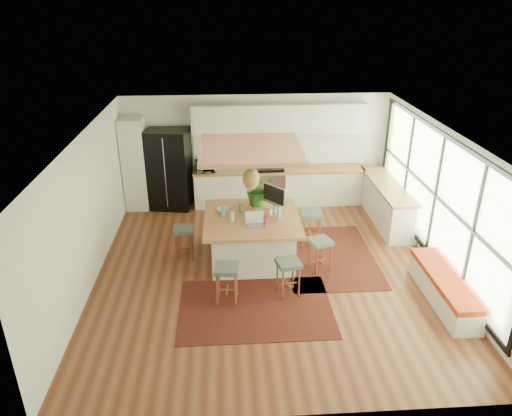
{
  "coord_description": "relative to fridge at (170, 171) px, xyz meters",
  "views": [
    {
      "loc": [
        -0.75,
        -7.89,
        4.93
      ],
      "look_at": [
        -0.2,
        0.5,
        1.1
      ],
      "focal_mm": 33.46,
      "sensor_mm": 36.0,
      "label": 1
    }
  ],
  "objects": [
    {
      "name": "island_plant",
      "position": [
        2.01,
        -2.13,
        0.28
      ],
      "size": [
        0.75,
        0.8,
        0.55
      ],
      "primitive_type": "imported",
      "rotation": [
        0.0,
        0.0,
        0.17
      ],
      "color": "#1E4C19",
      "rests_on": "island"
    },
    {
      "name": "window_wall",
      "position": [
        5.35,
        -3.18,
        0.47
      ],
      "size": [
        0.1,
        6.2,
        2.6
      ],
      "primitive_type": null,
      "color": "black",
      "rests_on": "wall_right"
    },
    {
      "name": "stool_left_side",
      "position": [
        0.5,
        -2.59,
        -0.57
      ],
      "size": [
        0.41,
        0.41,
        0.68
      ],
      "primitive_type": null,
      "rotation": [
        0.0,
        0.0,
        -1.55
      ],
      "color": "#474E4E",
      "rests_on": "floor"
    },
    {
      "name": "right_counter_base",
      "position": [
        5.06,
        -1.18,
        -0.49
      ],
      "size": [
        0.6,
        2.5,
        0.88
      ],
      "primitive_type": "cube",
      "color": "silver",
      "rests_on": "floor"
    },
    {
      "name": "rug_right",
      "position": [
        3.42,
        -2.74,
        -0.92
      ],
      "size": [
        1.8,
        2.6,
        0.01
      ],
      "primitive_type": "cube",
      "color": "black",
      "rests_on": "floor"
    },
    {
      "name": "island_bottle_2",
      "position": [
        2.1,
        -3.03,
        0.1
      ],
      "size": [
        0.07,
        0.07,
        0.19
      ],
      "primitive_type": "cylinder",
      "color": "#9E343B",
      "rests_on": "island"
    },
    {
      "name": "backsplash",
      "position": [
        2.68,
        0.3,
        0.43
      ],
      "size": [
        4.2,
        0.02,
        0.8
      ],
      "primitive_type": "cube",
      "color": "white",
      "rests_on": "wall_back"
    },
    {
      "name": "monitor",
      "position": [
        2.3,
        -2.49,
        0.26
      ],
      "size": [
        0.55,
        0.6,
        0.56
      ],
      "primitive_type": null,
      "rotation": [
        0.0,
        0.0,
        -0.88
      ],
      "color": "#A5A5AA",
      "rests_on": "island"
    },
    {
      "name": "wall_front",
      "position": [
        2.13,
        -6.68,
        0.42
      ],
      "size": [
        6.5,
        0.0,
        6.5
      ],
      "primitive_type": "plane",
      "rotation": [
        -1.57,
        0.0,
        0.0
      ],
      "color": "silver",
      "rests_on": "ground"
    },
    {
      "name": "wall_back",
      "position": [
        2.13,
        0.32,
        0.42
      ],
      "size": [
        6.5,
        0.0,
        6.5
      ],
      "primitive_type": "plane",
      "rotation": [
        1.57,
        0.0,
        0.0
      ],
      "color": "silver",
      "rests_on": "ground"
    },
    {
      "name": "stool_right_front",
      "position": [
        3.12,
        -3.24,
        -0.57
      ],
      "size": [
        0.5,
        0.5,
        0.66
      ],
      "primitive_type": null,
      "rotation": [
        0.0,
        0.0,
        1.9
      ],
      "color": "#474E4E",
      "rests_on": "floor"
    },
    {
      "name": "island_bottle_3",
      "position": [
        2.2,
        -2.68,
        0.1
      ],
      "size": [
        0.07,
        0.07,
        0.19
      ],
      "primitive_type": "cylinder",
      "color": "silver",
      "rests_on": "island"
    },
    {
      "name": "upper_cabinets",
      "position": [
        2.68,
        0.14,
        1.22
      ],
      "size": [
        4.2,
        0.34,
        0.7
      ],
      "primitive_type": "cube",
      "color": "silver",
      "rests_on": "wall_back"
    },
    {
      "name": "stool_near_right",
      "position": [
        2.41,
        -4.0,
        -0.57
      ],
      "size": [
        0.47,
        0.47,
        0.67
      ],
      "primitive_type": null,
      "rotation": [
        0.0,
        0.0,
        0.21
      ],
      "color": "#474E4E",
      "rests_on": "floor"
    },
    {
      "name": "island_bottle_4",
      "position": [
        1.65,
        -2.48,
        0.1
      ],
      "size": [
        0.07,
        0.07,
        0.19
      ],
      "primitive_type": "cylinder",
      "color": "#506F42",
      "rests_on": "island"
    },
    {
      "name": "microwave",
      "position": [
        0.88,
        -0.05,
        0.17
      ],
      "size": [
        0.52,
        0.32,
        0.33
      ],
      "primitive_type": "imported",
      "rotation": [
        0.0,
        0.0,
        0.11
      ],
      "color": "#A5A5AA",
      "rests_on": "back_counter_top"
    },
    {
      "name": "island",
      "position": [
        1.85,
        -2.73,
        -0.46
      ],
      "size": [
        1.85,
        1.85,
        0.93
      ],
      "primitive_type": null,
      "color": "#9F5B38",
      "rests_on": "floor"
    },
    {
      "name": "floor",
      "position": [
        2.13,
        -3.18,
        -0.93
      ],
      "size": [
        7.0,
        7.0,
        0.0
      ],
      "primitive_type": "plane",
      "color": "#5A2919",
      "rests_on": "ground"
    },
    {
      "name": "wall_left",
      "position": [
        -1.12,
        -3.18,
        0.42
      ],
      "size": [
        0.0,
        7.0,
        7.0
      ],
      "primitive_type": "plane",
      "rotation": [
        1.57,
        0.0,
        1.57
      ],
      "color": "silver",
      "rests_on": "ground"
    },
    {
      "name": "wall_right",
      "position": [
        5.38,
        -3.18,
        0.42
      ],
      "size": [
        0.0,
        7.0,
        7.0
      ],
      "primitive_type": "plane",
      "rotation": [
        1.57,
        0.0,
        -1.57
      ],
      "color": "silver",
      "rests_on": "ground"
    },
    {
      "name": "island_bowl",
      "position": [
        1.29,
        -2.41,
        0.03
      ],
      "size": [
        0.27,
        0.27,
        0.06
      ],
      "primitive_type": "imported",
      "rotation": [
        0.0,
        0.0,
        0.15
      ],
      "color": "silver",
      "rests_on": "island"
    },
    {
      "name": "stool_near_left",
      "position": [
        1.34,
        -4.13,
        -0.57
      ],
      "size": [
        0.44,
        0.44,
        0.68
      ],
      "primitive_type": null,
      "rotation": [
        0.0,
        0.0,
        -0.08
      ],
      "color": "#474E4E",
      "rests_on": "floor"
    },
    {
      "name": "fridge",
      "position": [
        0.0,
        0.0,
        0.0
      ],
      "size": [
        1.09,
        0.91,
        1.97
      ],
      "primitive_type": null,
      "rotation": [
        0.0,
        0.0,
        -0.16
      ],
      "color": "black",
      "rests_on": "floor"
    },
    {
      "name": "back_counter_base",
      "position": [
        2.68,
        -0.0,
        -0.49
      ],
      "size": [
        4.2,
        0.6,
        0.88
      ],
      "primitive_type": "cube",
      "color": "silver",
      "rests_on": "floor"
    },
    {
      "name": "range",
      "position": [
        2.43,
        -0.0,
        -0.43
      ],
      "size": [
        0.76,
        0.62,
        1.0
      ],
      "primitive_type": null,
      "color": "#A5A5AA",
      "rests_on": "floor"
    },
    {
      "name": "back_counter_top",
      "position": [
        2.68,
        -0.0,
        -0.03
      ],
      "size": [
        4.24,
        0.64,
        0.05
      ],
      "primitive_type": "cube",
      "color": "#9F5B38",
      "rests_on": "back_counter_base"
    },
    {
      "name": "rug_near",
      "position": [
        1.81,
        -4.39,
        -0.92
      ],
      "size": [
        2.6,
        1.8,
        0.01
      ],
      "primitive_type": "cube",
      "color": "black",
      "rests_on": "floor"
    },
    {
      "name": "ceiling_panel",
      "position": [
        1.83,
        -2.78,
        1.12
      ],
      "size": [
        1.86,
        1.86,
        0.8
      ],
      "primitive_type": null,
      "color": "#9F5B38",
      "rests_on": "ceiling"
    },
    {
      "name": "ceiling",
      "position": [
        2.13,
        -3.18,
        1.78
      ],
      "size": [
        7.0,
        7.0,
        0.0
      ],
      "primitive_type": "plane",
      "rotation": [
        3.14,
        0.0,
        0.0
      ],
      "color": "white",
      "rests_on": "ground"
    },
    {
      "name": "right_counter_top",
      "position": [
        5.06,
        -1.18,
        -0.03
      ],
      "size": [
        0.64,
        2.54,
        0.05
      ],
      "primitive_type": "cube",
      "color": "#9F5B38",
      "rests_on": "right_counter_base"
    },
    {
      "name": "window_bench",
      "position": [
        5.08,
        -4.38,
        -0.68
      ],
      "size": [
        0.52,
        2.0,
        0.5
      ],
      "primitive_type": null,
      "color": "silver",
      "rests_on": "floor"
    },
    {
      "name": "pantry",
      "position": [
        -0.82,
        -0.0,
        0.2
      ],
      "size": [
        0.55,
        0.6,
        2.25
      ],
      "primitive_type": "cube",
      "color": "silver",
      "rests_on": "floor"
    },
    {
      "name": "island_bottle_1",
      "position": [
        1.45,
        -2.88,
        0.1
      ],
      "size": [
        0.07,
        0.07,
        0.19
      ],
      "primitive_type": "cylinder",
      "color": "#BABBC0",
      "rests_on": "island"
    },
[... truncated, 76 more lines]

